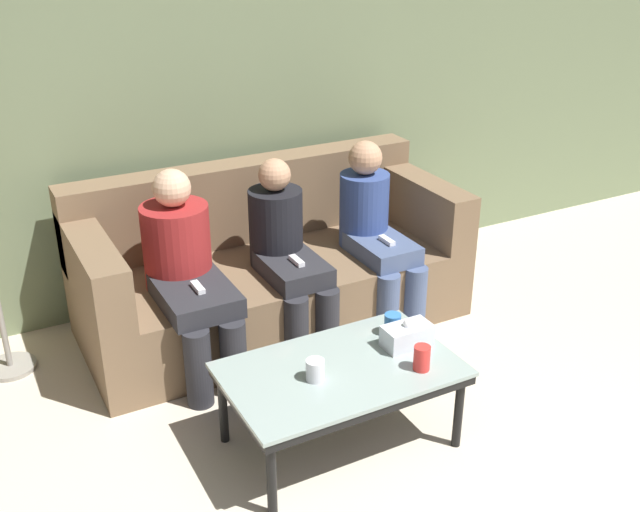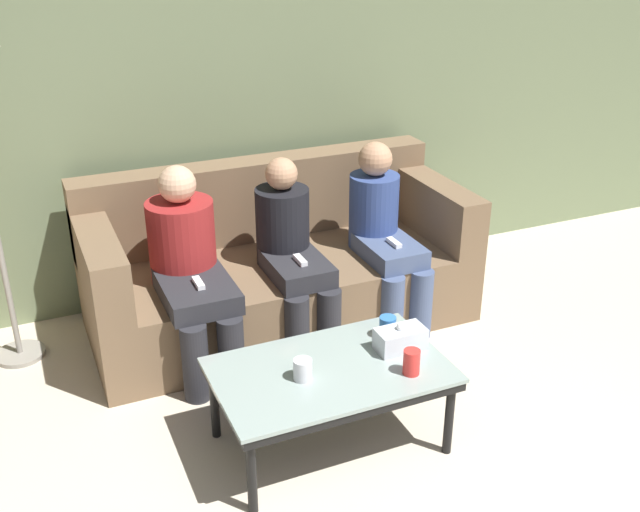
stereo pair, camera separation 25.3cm
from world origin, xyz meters
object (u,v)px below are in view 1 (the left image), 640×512
at_px(coffee_table, 341,376).
at_px(cup_far_center, 392,324).
at_px(tissue_box, 407,335).
at_px(seated_person_mid_right, 375,230).
at_px(cup_near_right, 315,370).
at_px(seated_person_mid_left, 286,251).
at_px(cup_near_left, 422,358).
at_px(couch, 269,269).
at_px(seated_person_left_end, 186,268).

xyz_separation_m(coffee_table, cup_far_center, (0.34, 0.13, 0.09)).
height_order(cup_far_center, tissue_box, tissue_box).
bearing_deg(tissue_box, seated_person_mid_right, 66.50).
xyz_separation_m(coffee_table, cup_near_right, (-0.14, -0.03, 0.09)).
height_order(cup_far_center, seated_person_mid_left, seated_person_mid_left).
height_order(cup_near_left, seated_person_mid_right, seated_person_mid_right).
bearing_deg(coffee_table, seated_person_mid_right, 51.46).
bearing_deg(cup_near_right, tissue_box, 5.38).
xyz_separation_m(cup_near_left, seated_person_mid_left, (-0.10, 1.11, 0.07)).
height_order(coffee_table, cup_near_right, cup_near_right).
height_order(couch, tissue_box, couch).
bearing_deg(tissue_box, cup_near_left, -105.52).
xyz_separation_m(couch, seated_person_mid_right, (0.55, -0.24, 0.22)).
distance_m(cup_near_left, seated_person_mid_left, 1.12).
bearing_deg(cup_near_left, tissue_box, 74.48).
distance_m(couch, cup_near_right, 1.26).
height_order(cup_near_right, seated_person_mid_right, seated_person_mid_right).
relative_size(tissue_box, seated_person_mid_left, 0.22).
xyz_separation_m(tissue_box, seated_person_mid_right, (0.40, 0.92, 0.08)).
bearing_deg(couch, cup_near_right, -105.43).
relative_size(couch, seated_person_mid_right, 2.09).
distance_m(coffee_table, tissue_box, 0.36).
distance_m(cup_near_left, cup_far_center, 0.30).
relative_size(cup_near_left, cup_far_center, 1.08).
relative_size(seated_person_left_end, seated_person_mid_left, 1.03).
height_order(cup_far_center, seated_person_left_end, seated_person_left_end).
bearing_deg(couch, seated_person_mid_right, -23.28).
relative_size(cup_near_right, seated_person_mid_left, 0.09).
bearing_deg(cup_near_left, cup_far_center, 80.86).
relative_size(cup_near_left, seated_person_mid_left, 0.11).
bearing_deg(cup_far_center, seated_person_left_end, 130.92).
height_order(couch, seated_person_mid_right, seated_person_mid_right).
relative_size(cup_near_right, tissue_box, 0.42).
relative_size(tissue_box, seated_person_left_end, 0.21).
xyz_separation_m(couch, seated_person_left_end, (-0.55, -0.24, 0.23)).
bearing_deg(coffee_table, seated_person_left_end, 110.84).
relative_size(couch, tissue_box, 9.65).
bearing_deg(seated_person_left_end, tissue_box, -52.53).
bearing_deg(couch, coffee_table, -99.42).
height_order(couch, seated_person_left_end, seated_person_left_end).
relative_size(couch, seated_person_mid_left, 2.13).
bearing_deg(couch, seated_person_mid_left, -90.00).
xyz_separation_m(cup_near_left, seated_person_mid_right, (0.45, 1.11, 0.08)).
distance_m(coffee_table, cup_far_center, 0.38).
distance_m(couch, seated_person_left_end, 0.65).
bearing_deg(cup_near_right, coffee_table, 11.03).
height_order(cup_near_left, seated_person_mid_left, seated_person_mid_left).
distance_m(coffee_table, seated_person_mid_right, 1.22).
bearing_deg(seated_person_mid_right, couch, 156.72).
height_order(couch, coffee_table, couch).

